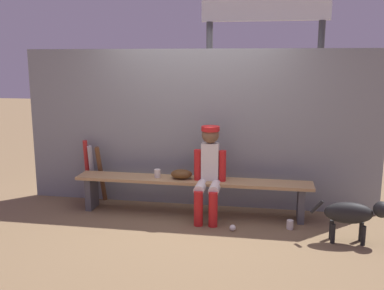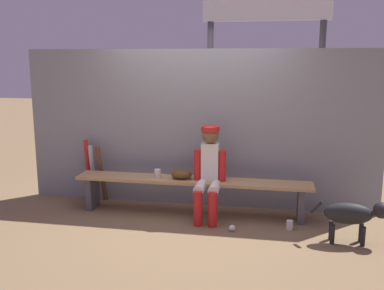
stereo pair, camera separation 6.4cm
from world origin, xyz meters
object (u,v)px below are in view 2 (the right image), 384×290
object	(u,v)px
baseball	(232,228)
dugout_bench	(192,186)
bat_aluminum_silver	(93,173)
cup_on_bench	(158,173)
baseball_glove	(181,174)
player_seated	(209,169)
dog	(354,214)
cup_on_ground	(290,225)
bat_wood_dark	(102,174)
bat_aluminum_red	(88,170)
scoreboard	(270,26)

from	to	relation	value
baseball	dugout_bench	bearing A→B (deg)	140.23
bat_aluminum_silver	cup_on_bench	xyz separation A→B (m)	(1.04, -0.30, 0.12)
baseball_glove	bat_aluminum_silver	xyz separation A→B (m)	(-1.36, 0.30, -0.13)
player_seated	baseball	world-z (taller)	player_seated
player_seated	dugout_bench	bearing A→B (deg)	154.14
dog	player_seated	bearing A→B (deg)	164.48
cup_on_ground	cup_on_bench	bearing A→B (deg)	169.92
bat_aluminum_silver	baseball	bearing A→B (deg)	-20.66
dugout_bench	bat_wood_dark	distance (m)	1.38
baseball	bat_aluminum_silver	bearing A→B (deg)	159.34
baseball_glove	cup_on_bench	size ratio (longest dim) A/B	2.55
bat_aluminum_silver	bat_aluminum_red	distance (m)	0.08
cup_on_bench	dog	bearing A→B (deg)	-13.74
cup_on_bench	baseball	bearing A→B (deg)	-24.80
dugout_bench	cup_on_ground	xyz separation A→B (m)	(1.25, -0.30, -0.33)
bat_aluminum_red	baseball	bearing A→B (deg)	-20.24
baseball_glove	baseball	distance (m)	0.99
baseball	scoreboard	distance (m)	3.14
bat_aluminum_silver	scoreboard	xyz separation A→B (m)	(2.41, 1.16, 2.07)
baseball_glove	cup_on_ground	xyz separation A→B (m)	(1.38, -0.30, -0.48)
dugout_bench	baseball	bearing A→B (deg)	-39.77
player_seated	cup_on_ground	bearing A→B (deg)	-10.59
bat_wood_dark	bat_aluminum_red	size ratio (longest dim) A/B	0.93
dugout_bench	baseball	distance (m)	0.82
bat_aluminum_silver	cup_on_ground	world-z (taller)	bat_aluminum_silver
player_seated	scoreboard	distance (m)	2.51
dugout_bench	bat_wood_dark	bearing A→B (deg)	168.77
cup_on_bench	dog	world-z (taller)	cup_on_bench
player_seated	baseball	distance (m)	0.79
dugout_bench	bat_aluminum_silver	world-z (taller)	bat_aluminum_silver
dugout_bench	player_seated	xyz separation A→B (m)	(0.24, -0.11, 0.26)
dugout_bench	bat_aluminum_red	size ratio (longest dim) A/B	3.44
bat_wood_dark	cup_on_ground	world-z (taller)	bat_wood_dark
bat_aluminum_silver	dugout_bench	bearing A→B (deg)	-11.46
player_seated	cup_on_bench	distance (m)	0.71
bat_wood_dark	bat_aluminum_red	xyz separation A→B (m)	(-0.22, 0.05, 0.04)
baseball_glove	scoreboard	world-z (taller)	scoreboard
bat_aluminum_silver	player_seated	bearing A→B (deg)	-13.55
bat_aluminum_silver	scoreboard	bearing A→B (deg)	25.61
bat_aluminum_silver	bat_aluminum_red	size ratio (longest dim) A/B	0.91
dugout_bench	cup_on_bench	world-z (taller)	cup_on_bench
bat_wood_dark	bat_aluminum_silver	world-z (taller)	bat_wood_dark
player_seated	dog	world-z (taller)	player_seated
bat_wood_dark	bat_aluminum_red	distance (m)	0.23
player_seated	cup_on_ground	size ratio (longest dim) A/B	10.70
player_seated	dog	bearing A→B (deg)	-15.52
scoreboard	dog	size ratio (longest dim) A/B	4.21
baseball	scoreboard	world-z (taller)	scoreboard
bat_aluminum_red	dugout_bench	bearing A→B (deg)	-11.28
bat_aluminum_silver	cup_on_ground	size ratio (longest dim) A/B	7.41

